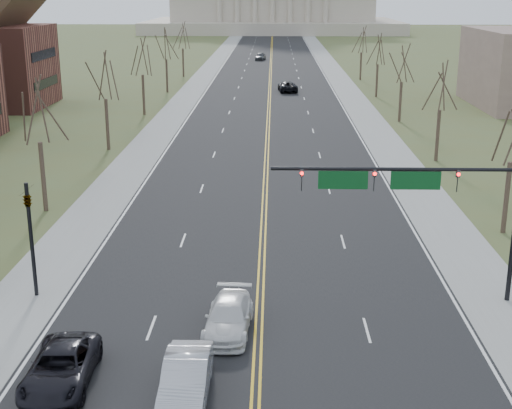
# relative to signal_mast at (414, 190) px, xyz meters

# --- Properties ---
(road) EXTENTS (20.00, 380.00, 0.01)m
(road) POSITION_rel_signal_mast_xyz_m (-7.45, 96.50, -5.76)
(road) COLOR black
(road) RESTS_ON ground
(cross_road) EXTENTS (120.00, 14.00, 0.01)m
(cross_road) POSITION_rel_signal_mast_xyz_m (-7.45, -7.50, -5.76)
(cross_road) COLOR black
(cross_road) RESTS_ON ground
(sidewalk_left) EXTENTS (4.00, 380.00, 0.03)m
(sidewalk_left) POSITION_rel_signal_mast_xyz_m (-19.45, 96.50, -5.75)
(sidewalk_left) COLOR gray
(sidewalk_left) RESTS_ON ground
(sidewalk_right) EXTENTS (4.00, 380.00, 0.03)m
(sidewalk_right) POSITION_rel_signal_mast_xyz_m (4.55, 96.50, -5.75)
(sidewalk_right) COLOR gray
(sidewalk_right) RESTS_ON ground
(center_line) EXTENTS (0.42, 380.00, 0.01)m
(center_line) POSITION_rel_signal_mast_xyz_m (-7.45, 96.50, -5.75)
(center_line) COLOR gold
(center_line) RESTS_ON road
(edge_line_left) EXTENTS (0.15, 380.00, 0.01)m
(edge_line_left) POSITION_rel_signal_mast_xyz_m (-17.25, 96.50, -5.75)
(edge_line_left) COLOR silver
(edge_line_left) RESTS_ON road
(edge_line_right) EXTENTS (0.15, 380.00, 0.01)m
(edge_line_right) POSITION_rel_signal_mast_xyz_m (2.35, 96.50, -5.75)
(edge_line_right) COLOR silver
(edge_line_right) RESTS_ON road
(signal_mast) EXTENTS (12.12, 0.44, 7.20)m
(signal_mast) POSITION_rel_signal_mast_xyz_m (0.00, 0.00, 0.00)
(signal_mast) COLOR black
(signal_mast) RESTS_ON ground
(signal_left) EXTENTS (0.32, 0.36, 6.00)m
(signal_left) POSITION_rel_signal_mast_xyz_m (-18.95, 0.00, -2.05)
(signal_left) COLOR black
(signal_left) RESTS_ON ground
(tree_l_0) EXTENTS (3.96, 3.96, 9.00)m
(tree_l_0) POSITION_rel_signal_mast_xyz_m (-22.95, 14.50, 1.18)
(tree_l_0) COLOR #3B2C23
(tree_l_0) RESTS_ON ground
(tree_r_1) EXTENTS (3.74, 3.74, 8.50)m
(tree_r_1) POSITION_rel_signal_mast_xyz_m (8.05, 30.50, 0.79)
(tree_r_1) COLOR #3B2C23
(tree_r_1) RESTS_ON ground
(tree_l_1) EXTENTS (3.96, 3.96, 9.00)m
(tree_l_1) POSITION_rel_signal_mast_xyz_m (-22.95, 34.50, 1.18)
(tree_l_1) COLOR #3B2C23
(tree_l_1) RESTS_ON ground
(tree_r_2) EXTENTS (3.74, 3.74, 8.50)m
(tree_r_2) POSITION_rel_signal_mast_xyz_m (8.05, 50.50, 0.79)
(tree_r_2) COLOR #3B2C23
(tree_r_2) RESTS_ON ground
(tree_l_2) EXTENTS (3.96, 3.96, 9.00)m
(tree_l_2) POSITION_rel_signal_mast_xyz_m (-22.95, 54.50, 1.18)
(tree_l_2) COLOR #3B2C23
(tree_l_2) RESTS_ON ground
(tree_r_3) EXTENTS (3.74, 3.74, 8.50)m
(tree_r_3) POSITION_rel_signal_mast_xyz_m (8.05, 70.50, 0.79)
(tree_r_3) COLOR #3B2C23
(tree_r_3) RESTS_ON ground
(tree_l_3) EXTENTS (3.96, 3.96, 9.00)m
(tree_l_3) POSITION_rel_signal_mast_xyz_m (-22.95, 74.50, 1.18)
(tree_l_3) COLOR #3B2C23
(tree_l_3) RESTS_ON ground
(tree_r_4) EXTENTS (3.74, 3.74, 8.50)m
(tree_r_4) POSITION_rel_signal_mast_xyz_m (8.05, 90.50, 0.79)
(tree_r_4) COLOR #3B2C23
(tree_r_4) RESTS_ON ground
(tree_l_4) EXTENTS (3.96, 3.96, 9.00)m
(tree_l_4) POSITION_rel_signal_mast_xyz_m (-22.95, 94.50, 1.18)
(tree_l_4) COLOR #3B2C23
(tree_l_4) RESTS_ON ground
(car_sb_inner_lead) EXTENTS (1.73, 4.93, 1.62)m
(car_sb_inner_lead) POSITION_rel_signal_mast_xyz_m (-10.11, -9.28, -4.94)
(car_sb_inner_lead) COLOR #AAABB2
(car_sb_inner_lead) RESTS_ON road
(car_sb_outer_lead) EXTENTS (2.68, 5.43, 1.48)m
(car_sb_outer_lead) POSITION_rel_signal_mast_xyz_m (-15.18, -8.52, -5.01)
(car_sb_outer_lead) COLOR black
(car_sb_outer_lead) RESTS_ON road
(car_sb_inner_second) EXTENTS (2.32, 5.06, 1.43)m
(car_sb_inner_second) POSITION_rel_signal_mast_xyz_m (-8.82, -3.78, -5.03)
(car_sb_inner_second) COLOR silver
(car_sb_inner_second) RESTS_ON road
(car_far_nb) EXTENTS (3.12, 5.94, 1.59)m
(car_far_nb) POSITION_rel_signal_mast_xyz_m (-4.71, 75.68, -4.95)
(car_far_nb) COLOR black
(car_far_nb) RESTS_ON road
(car_far_sb) EXTENTS (2.53, 4.93, 1.60)m
(car_far_sb) POSITION_rel_signal_mast_xyz_m (-9.78, 125.28, -4.95)
(car_far_sb) COLOR #505458
(car_far_sb) RESTS_ON road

